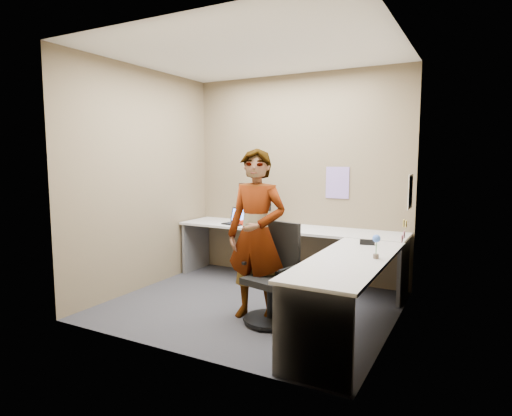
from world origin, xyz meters
The scene contains 21 objects.
ground centered at (0.00, 0.00, 0.00)m, with size 3.00×3.00×0.00m, color #28282D.
wall_back centered at (0.00, 1.30, 1.35)m, with size 3.00×3.00×0.00m, color brown.
wall_right centered at (1.50, 0.00, 1.35)m, with size 2.70×2.70×0.00m, color brown.
wall_left centered at (-1.50, 0.00, 1.35)m, with size 2.70×2.70×0.00m, color brown.
ceiling centered at (0.00, 0.00, 2.70)m, with size 3.00×3.00×0.00m, color white.
desk centered at (0.44, 0.39, 0.59)m, with size 2.98×2.58×0.73m.
paper_ream centered at (-0.45, 0.90, 0.76)m, with size 0.32×0.23×0.06m, color red.
monitor centered at (-0.45, 0.92, 1.08)m, with size 0.51×0.18×0.48m.
laptop centered at (-0.71, 0.90, 0.78)m, with size 0.33×0.29×0.21m.
trackball_mouse centered at (-0.32, 0.94, 0.76)m, with size 0.12×0.08×0.07m.
origami centered at (-0.48, 0.88, 0.76)m, with size 0.10×0.10×0.06m, color white.
stapler centered at (1.17, 0.34, 0.76)m, with size 0.15×0.04×0.06m, color black.
flower centered at (1.39, -0.22, 0.87)m, with size 0.07×0.07×0.22m.
calendar_purple centered at (0.55, 1.29, 1.30)m, with size 0.30×0.01×0.40m, color #846BB7.
calendar_white centered at (1.49, 0.90, 1.25)m, with size 0.01×0.28×0.38m, color white.
sticky_note_a centered at (1.49, 0.55, 0.95)m, with size 0.01×0.07×0.07m, color #F2E059.
sticky_note_b centered at (1.49, 0.60, 0.82)m, with size 0.01×0.07×0.07m, color pink.
sticky_note_c centered at (1.49, 0.48, 0.80)m, with size 0.01×0.07×0.07m, color pink.
sticky_note_d centered at (1.49, 0.70, 0.92)m, with size 0.01×0.07×0.07m, color #F2E059.
office_chair centered at (0.42, -0.30, 0.40)m, with size 0.54×0.52×0.96m.
person centered at (0.22, -0.29, 0.85)m, with size 0.62×0.41×1.70m, color #999399.
Camera 1 is at (2.19, -3.98, 1.62)m, focal length 30.00 mm.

